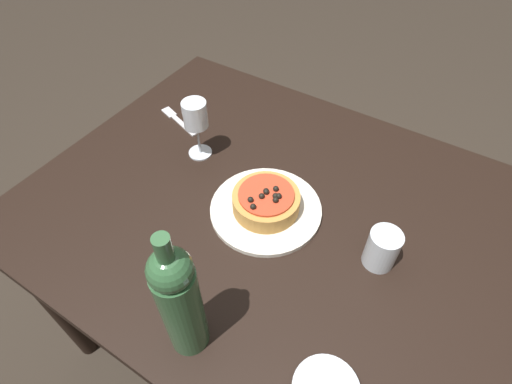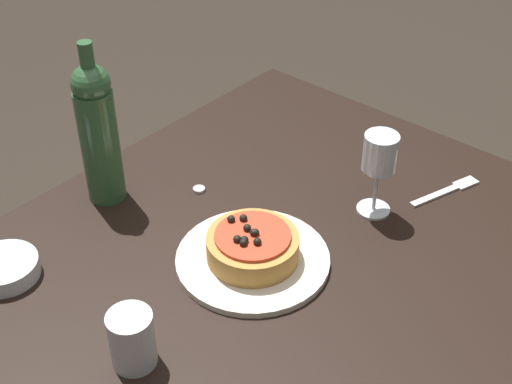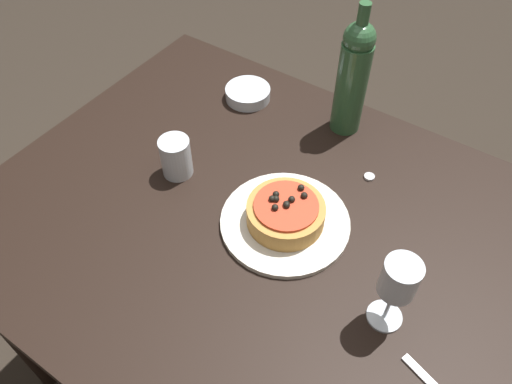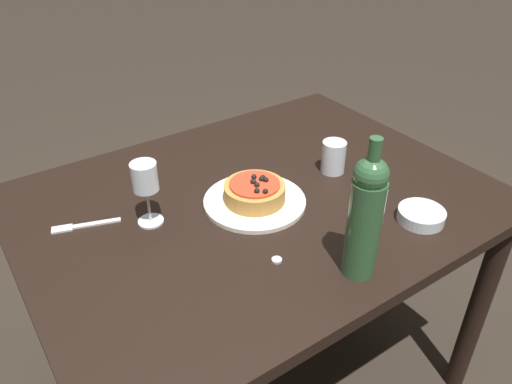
# 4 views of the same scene
# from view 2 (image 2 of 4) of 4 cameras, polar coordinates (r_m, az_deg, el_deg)

# --- Properties ---
(dining_table) EXTENTS (1.22, 0.93, 0.76)m
(dining_table) POSITION_cam_2_polar(r_m,az_deg,el_deg) (1.30, -0.20, -9.70)
(dining_table) COLOR black
(dining_table) RESTS_ON ground_plane
(dinner_plate) EXTENTS (0.27, 0.27, 0.01)m
(dinner_plate) POSITION_cam_2_polar(r_m,az_deg,el_deg) (1.25, -0.26, -5.41)
(dinner_plate) COLOR silver
(dinner_plate) RESTS_ON dining_table
(pizza) EXTENTS (0.16, 0.16, 0.06)m
(pizza) POSITION_cam_2_polar(r_m,az_deg,el_deg) (1.23, -0.28, -4.33)
(pizza) COLOR #BC843D
(pizza) RESTS_ON dinner_plate
(wine_glass) EXTENTS (0.06, 0.06, 0.17)m
(wine_glass) POSITION_cam_2_polar(r_m,az_deg,el_deg) (1.31, 9.87, 2.78)
(wine_glass) COLOR silver
(wine_glass) RESTS_ON dining_table
(wine_bottle) EXTENTS (0.07, 0.07, 0.33)m
(wine_bottle) POSITION_cam_2_polar(r_m,az_deg,el_deg) (1.35, -12.53, 4.81)
(wine_bottle) COLOR #2D5633
(wine_bottle) RESTS_ON dining_table
(water_cup) EXTENTS (0.07, 0.07, 0.09)m
(water_cup) POSITION_cam_2_polar(r_m,az_deg,el_deg) (1.08, -9.89, -11.53)
(water_cup) COLOR silver
(water_cup) RESTS_ON dining_table
(side_bowl) EXTENTS (0.12, 0.12, 0.03)m
(side_bowl) POSITION_cam_2_polar(r_m,az_deg,el_deg) (1.29, -19.47, -5.78)
(side_bowl) COLOR silver
(side_bowl) RESTS_ON dining_table
(fork) EXTENTS (0.16, 0.07, 0.00)m
(fork) POSITION_cam_2_polar(r_m,az_deg,el_deg) (1.46, 15.14, 0.14)
(fork) COLOR silver
(fork) RESTS_ON dining_table
(bottle_cap) EXTENTS (0.02, 0.02, 0.01)m
(bottle_cap) POSITION_cam_2_polar(r_m,az_deg,el_deg) (1.41, -4.58, 0.22)
(bottle_cap) COLOR #B7B7BC
(bottle_cap) RESTS_ON dining_table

